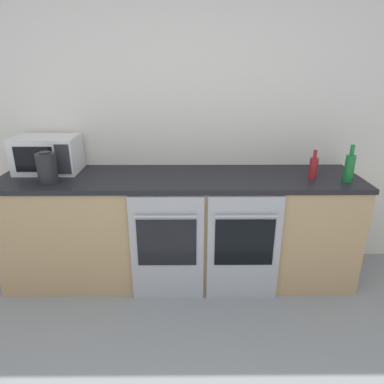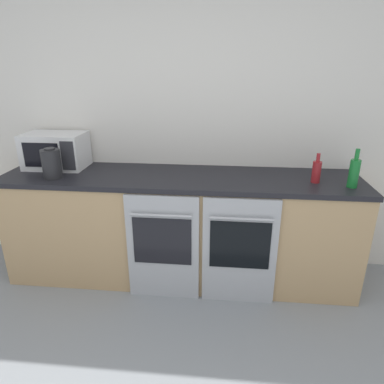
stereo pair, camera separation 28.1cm
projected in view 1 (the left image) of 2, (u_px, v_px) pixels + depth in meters
wall_back at (180, 123)px, 2.96m from camera, size 10.00×0.06×2.60m
counter_back at (180, 227)px, 2.93m from camera, size 2.91×0.67×0.93m
oven_left at (167, 249)px, 2.62m from camera, size 0.56×0.06×0.88m
oven_right at (244, 249)px, 2.63m from camera, size 0.56×0.06×0.88m
microwave at (48, 154)px, 2.83m from camera, size 0.51×0.33×0.30m
bottle_green at (349, 167)px, 2.60m from camera, size 0.07×0.07×0.29m
bottle_red at (313, 167)px, 2.69m from camera, size 0.07×0.07×0.23m
kettle at (47, 168)px, 2.57m from camera, size 0.15×0.15×0.24m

